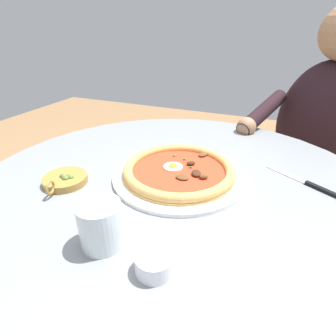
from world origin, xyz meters
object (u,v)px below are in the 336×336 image
at_px(pizza_on_plate, 179,171).
at_px(steak_knife, 312,186).
at_px(dining_table, 176,229).
at_px(olive_pan, 65,180).
at_px(water_glass, 101,227).
at_px(cafe_chair_diner, 325,158).
at_px(diner_person, 308,171).
at_px(ramekin_capers, 154,263).

distance_m(pizza_on_plate, steak_knife, 0.33).
height_order(dining_table, olive_pan, olive_pan).
height_order(water_glass, steak_knife, water_glass).
bearing_deg(water_glass, dining_table, -101.81).
xyz_separation_m(steak_knife, olive_pan, (0.57, 0.22, 0.01)).
bearing_deg(cafe_chair_diner, steak_knife, 78.22).
bearing_deg(cafe_chair_diner, water_glass, 63.61).
bearing_deg(cafe_chair_diner, diner_person, 58.90).
bearing_deg(diner_person, dining_table, 59.74).
bearing_deg(ramekin_capers, olive_pan, -26.18).
height_order(diner_person, cafe_chair_diner, diner_person).
height_order(steak_knife, ramekin_capers, ramekin_capers).
height_order(dining_table, diner_person, diner_person).
xyz_separation_m(pizza_on_plate, cafe_chair_diner, (-0.45, -0.72, -0.21)).
xyz_separation_m(pizza_on_plate, water_glass, (0.04, 0.28, 0.02)).
bearing_deg(diner_person, ramekin_capers, 70.87).
relative_size(steak_knife, olive_pan, 1.32).
height_order(water_glass, olive_pan, water_glass).
relative_size(olive_pan, cafe_chair_diner, 0.15).
bearing_deg(pizza_on_plate, cafe_chair_diner, -122.11).
xyz_separation_m(olive_pan, diner_person, (-0.63, -0.74, -0.22)).
bearing_deg(dining_table, water_glass, 78.19).
distance_m(dining_table, ramekin_capers, 0.31).
height_order(water_glass, diner_person, diner_person).
bearing_deg(steak_knife, cafe_chair_diner, -101.78).
height_order(dining_table, pizza_on_plate, pizza_on_plate).
relative_size(pizza_on_plate, ramekin_capers, 5.51).
relative_size(olive_pan, diner_person, 0.12).
bearing_deg(cafe_chair_diner, dining_table, 59.61).
bearing_deg(water_glass, olive_pan, -33.44).
distance_m(water_glass, olive_pan, 0.25).
bearing_deg(olive_pan, pizza_on_plate, -150.99).
bearing_deg(olive_pan, cafe_chair_diner, -129.26).
bearing_deg(ramekin_capers, cafe_chair_diner, -110.65).
xyz_separation_m(steak_knife, cafe_chair_diner, (-0.13, -0.64, -0.19)).
bearing_deg(dining_table, ramekin_capers, 103.41).
relative_size(dining_table, pizza_on_plate, 3.07).
xyz_separation_m(steak_knife, ramekin_capers, (0.25, 0.37, 0.01)).
distance_m(water_glass, diner_person, 1.00).
bearing_deg(water_glass, pizza_on_plate, -98.73).
relative_size(pizza_on_plate, diner_person, 0.30).
height_order(pizza_on_plate, cafe_chair_diner, cafe_chair_diner).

